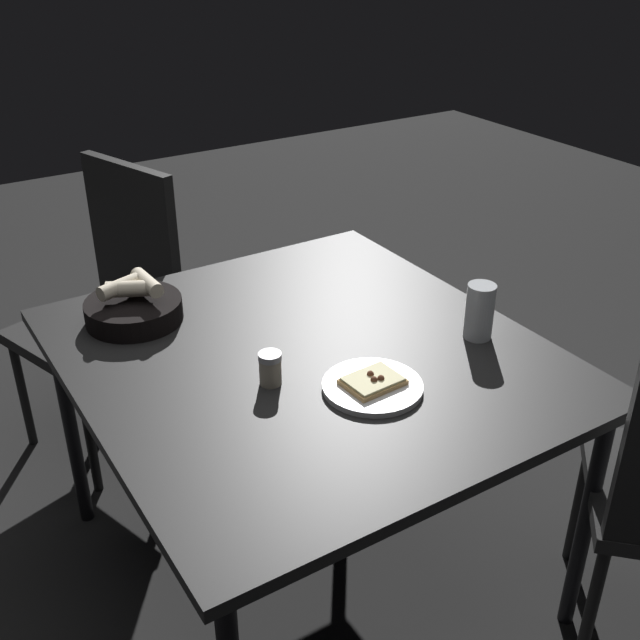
{
  "coord_description": "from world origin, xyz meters",
  "views": [
    {
      "loc": [
        1.38,
        -0.82,
        1.67
      ],
      "look_at": [
        -0.07,
        0.08,
        0.75
      ],
      "focal_mm": 43.14,
      "sensor_mm": 36.0,
      "label": 1
    }
  ],
  "objects_px": {
    "dining_table": "(306,369)",
    "pepper_shaker": "(270,370)",
    "pizza_plate": "(373,385)",
    "bread_basket": "(134,307)",
    "beer_glass": "(479,314)",
    "chair_far": "(113,295)"
  },
  "relations": [
    {
      "from": "bread_basket",
      "to": "chair_far",
      "type": "xyz_separation_m",
      "value": [
        -0.54,
        0.1,
        -0.22
      ]
    },
    {
      "from": "dining_table",
      "to": "pepper_shaker",
      "type": "distance_m",
      "value": 0.18
    },
    {
      "from": "dining_table",
      "to": "pizza_plate",
      "type": "height_order",
      "value": "pizza_plate"
    },
    {
      "from": "pepper_shaker",
      "to": "chair_far",
      "type": "bearing_deg",
      "value": -176.53
    },
    {
      "from": "dining_table",
      "to": "chair_far",
      "type": "bearing_deg",
      "value": -167.46
    },
    {
      "from": "bread_basket",
      "to": "pizza_plate",
      "type": "bearing_deg",
      "value": 29.7
    },
    {
      "from": "pepper_shaker",
      "to": "dining_table",
      "type": "bearing_deg",
      "value": 119.43
    },
    {
      "from": "beer_glass",
      "to": "chair_far",
      "type": "height_order",
      "value": "chair_far"
    },
    {
      "from": "dining_table",
      "to": "bread_basket",
      "type": "bearing_deg",
      "value": -141.13
    },
    {
      "from": "beer_glass",
      "to": "dining_table",
      "type": "bearing_deg",
      "value": -112.74
    },
    {
      "from": "chair_far",
      "to": "dining_table",
      "type": "bearing_deg",
      "value": 12.54
    },
    {
      "from": "beer_glass",
      "to": "chair_far",
      "type": "distance_m",
      "value": 1.26
    },
    {
      "from": "bread_basket",
      "to": "beer_glass",
      "type": "bearing_deg",
      "value": 52.44
    },
    {
      "from": "dining_table",
      "to": "pizza_plate",
      "type": "relative_size",
      "value": 5.16
    },
    {
      "from": "beer_glass",
      "to": "pepper_shaker",
      "type": "distance_m",
      "value": 0.55
    },
    {
      "from": "pizza_plate",
      "to": "pepper_shaker",
      "type": "height_order",
      "value": "pepper_shaker"
    },
    {
      "from": "bread_basket",
      "to": "chair_far",
      "type": "height_order",
      "value": "chair_far"
    },
    {
      "from": "pizza_plate",
      "to": "bread_basket",
      "type": "distance_m",
      "value": 0.68
    },
    {
      "from": "dining_table",
      "to": "pizza_plate",
      "type": "distance_m",
      "value": 0.23
    },
    {
      "from": "dining_table",
      "to": "beer_glass",
      "type": "height_order",
      "value": "beer_glass"
    },
    {
      "from": "pizza_plate",
      "to": "pepper_shaker",
      "type": "distance_m",
      "value": 0.23
    },
    {
      "from": "pizza_plate",
      "to": "chair_far",
      "type": "relative_size",
      "value": 0.24
    }
  ]
}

